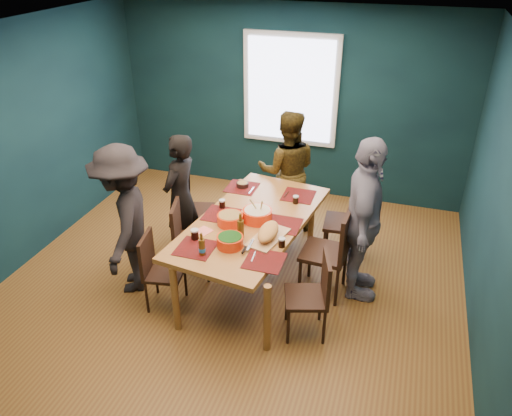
{
  "coord_description": "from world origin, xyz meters",
  "views": [
    {
      "loc": [
        1.62,
        -4.21,
        3.48
      ],
      "look_at": [
        0.24,
        0.14,
        0.94
      ],
      "focal_mm": 35.0,
      "sensor_mm": 36.0,
      "label": 1
    }
  ],
  "objects": [
    {
      "name": "chair_left_mid",
      "position": [
        -0.56,
        0.05,
        0.52
      ],
      "size": [
        0.5,
        0.5,
        0.89
      ],
      "rotation": [
        0.0,
        0.0,
        0.27
      ],
      "color": "black",
      "rests_on": "floor"
    },
    {
      "name": "person_far_left",
      "position": [
        -0.77,
        0.41,
        0.77
      ],
      "size": [
        0.44,
        0.6,
        1.54
      ],
      "primitive_type": "imported",
      "rotation": [
        0.0,
        0.0,
        4.58
      ],
      "color": "black",
      "rests_on": "floor"
    },
    {
      "name": "napkin_b",
      "position": [
        -0.2,
        -0.24,
        0.8
      ],
      "size": [
        0.19,
        0.19,
        0.0
      ],
      "primitive_type": "cube",
      "rotation": [
        0.0,
        0.0,
        -0.4
      ],
      "color": "#F17065",
      "rests_on": "dining_table"
    },
    {
      "name": "chair_left_near",
      "position": [
        -0.62,
        -0.54,
        0.49
      ],
      "size": [
        0.44,
        0.44,
        0.84
      ],
      "rotation": [
        0.0,
        0.0,
        0.18
      ],
      "color": "black",
      "rests_on": "floor"
    },
    {
      "name": "chair_left_far",
      "position": [
        -0.81,
        0.71,
        0.52
      ],
      "size": [
        0.48,
        0.48,
        0.89
      ],
      "rotation": [
        0.0,
        0.0,
        0.23
      ],
      "color": "black",
      "rests_on": "floor"
    },
    {
      "name": "napkin_a",
      "position": [
        0.55,
        0.2,
        0.8
      ],
      "size": [
        0.2,
        0.2,
        0.0
      ],
      "primitive_type": "cube",
      "rotation": [
        0.0,
        0.0,
        0.37
      ],
      "color": "#F17065",
      "rests_on": "dining_table"
    },
    {
      "name": "bowl_herbs",
      "position": [
        0.15,
        -0.42,
        0.86
      ],
      "size": [
        0.26,
        0.26,
        0.11
      ],
      "color": "red",
      "rests_on": "dining_table"
    },
    {
      "name": "beer_bottle_b",
      "position": [
        0.2,
        -0.24,
        0.91
      ],
      "size": [
        0.07,
        0.07,
        0.27
      ],
      "color": "#472C0C",
      "rests_on": "dining_table"
    },
    {
      "name": "small_bowl",
      "position": [
        -0.15,
        0.83,
        0.83
      ],
      "size": [
        0.15,
        0.15,
        0.06
      ],
      "color": "black",
      "rests_on": "dining_table"
    },
    {
      "name": "room",
      "position": [
        0.0,
        0.27,
        1.37
      ],
      "size": [
        5.01,
        5.01,
        2.71
      ],
      "color": "brown",
      "rests_on": "ground"
    },
    {
      "name": "beer_bottle_a",
      "position": [
        -0.05,
        -0.64,
        0.89
      ],
      "size": [
        0.07,
        0.07,
        0.24
      ],
      "color": "#472C0C",
      "rests_on": "dining_table"
    },
    {
      "name": "napkin_c",
      "position": [
        0.56,
        -0.63,
        0.8
      ],
      "size": [
        0.19,
        0.19,
        0.0
      ],
      "primitive_type": "cube",
      "rotation": [
        0.0,
        0.0,
        0.31
      ],
      "color": "#F17065",
      "rests_on": "dining_table"
    },
    {
      "name": "chair_right_far",
      "position": [
        1.17,
        0.91,
        0.57
      ],
      "size": [
        0.48,
        0.48,
        0.98
      ],
      "rotation": [
        0.0,
        0.0,
        0.07
      ],
      "color": "black",
      "rests_on": "floor"
    },
    {
      "name": "person_right",
      "position": [
        1.34,
        0.29,
        0.9
      ],
      "size": [
        0.55,
        1.1,
        1.8
      ],
      "primitive_type": "imported",
      "rotation": [
        0.0,
        0.0,
        1.68
      ],
      "color": "silver",
      "rests_on": "floor"
    },
    {
      "name": "cola_glass_c",
      "position": [
        0.55,
        0.63,
        0.85
      ],
      "size": [
        0.07,
        0.07,
        0.09
      ],
      "color": "black",
      "rests_on": "dining_table"
    },
    {
      "name": "person_back",
      "position": [
        0.24,
        1.45,
        0.79
      ],
      "size": [
        0.89,
        0.77,
        1.59
      ],
      "primitive_type": "imported",
      "rotation": [
        0.0,
        0.0,
        3.38
      ],
      "color": "black",
      "rests_on": "floor"
    },
    {
      "name": "bowl_dumpling",
      "position": [
        0.25,
        0.13,
        0.87
      ],
      "size": [
        0.31,
        0.31,
        0.29
      ],
      "color": "red",
      "rests_on": "dining_table"
    },
    {
      "name": "cola_glass_b",
      "position": [
        0.63,
        -0.28,
        0.85
      ],
      "size": [
        0.07,
        0.07,
        0.1
      ],
      "color": "black",
      "rests_on": "dining_table"
    },
    {
      "name": "cola_glass_d",
      "position": [
        -0.2,
        0.28,
        0.85
      ],
      "size": [
        0.07,
        0.07,
        0.1
      ],
      "color": "black",
      "rests_on": "dining_table"
    },
    {
      "name": "person_near_left",
      "position": [
        -1.05,
        -0.35,
        0.83
      ],
      "size": [
        0.94,
        1.22,
        1.67
      ],
      "primitive_type": "imported",
      "rotation": [
        0.0,
        0.0,
        5.05
      ],
      "color": "black",
      "rests_on": "floor"
    },
    {
      "name": "chair_right_near",
      "position": [
        1.02,
        -0.48,
        0.51
      ],
      "size": [
        0.49,
        0.49,
        0.88
      ],
      "rotation": [
        0.0,
        0.0,
        0.3
      ],
      "color": "black",
      "rests_on": "floor"
    },
    {
      "name": "cutting_board",
      "position": [
        0.46,
        -0.18,
        0.86
      ],
      "size": [
        0.37,
        0.65,
        0.14
      ],
      "rotation": [
        0.0,
        0.0,
        -0.24
      ],
      "color": "tan",
      "rests_on": "dining_table"
    },
    {
      "name": "cola_glass_a",
      "position": [
        -0.23,
        -0.41,
        0.86
      ],
      "size": [
        0.08,
        0.08,
        0.11
      ],
      "color": "black",
      "rests_on": "dining_table"
    },
    {
      "name": "chair_right_mid",
      "position": [
        1.08,
        0.18,
        0.6
      ],
      "size": [
        0.49,
        0.49,
        1.03
      ],
      "rotation": [
        0.0,
        0.0,
        -0.06
      ],
      "color": "black",
      "rests_on": "floor"
    },
    {
      "name": "bowl_salad",
      "position": [
        0.01,
        -0.02,
        0.86
      ],
      "size": [
        0.27,
        0.27,
        0.11
      ],
      "color": "red",
      "rests_on": "dining_table"
    },
    {
      "name": "dining_table",
      "position": [
        0.19,
        0.13,
        0.72
      ],
      "size": [
        1.33,
        2.23,
        0.8
      ],
      "rotation": [
        0.0,
        0.0,
        -0.14
      ],
      "color": "#A87632",
      "rests_on": "floor"
    }
  ]
}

